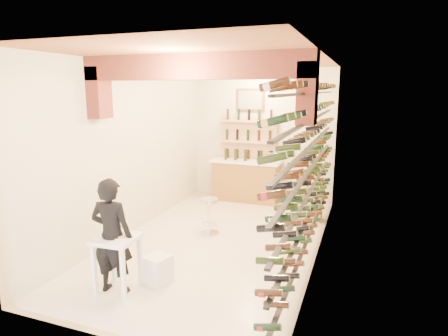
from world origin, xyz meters
name	(u,v)px	position (x,y,z in m)	size (l,w,h in m)	color
ground	(218,241)	(0.00, 0.00, 0.00)	(6.00, 6.00, 0.00)	beige
room_shell	(212,118)	(0.00, -0.26, 2.25)	(3.52, 6.02, 3.21)	beige
wine_rack	(307,163)	(1.53, 0.00, 1.55)	(0.32, 5.70, 2.56)	black
back_counter	(246,180)	(-0.30, 2.65, 0.53)	(1.70, 0.62, 1.29)	olive
back_shelving	(249,153)	(-0.30, 2.89, 1.17)	(1.40, 0.31, 2.73)	tan
tasting_table	(117,247)	(-0.65, -2.09, 0.64)	(0.57, 0.57, 0.95)	white
white_stool	(158,270)	(-0.25, -1.72, 0.20)	(0.33, 0.33, 0.41)	white
person	(112,236)	(-0.70, -2.12, 0.79)	(0.58, 0.38, 1.59)	black
chrome_barstool	(209,214)	(-0.28, 0.27, 0.40)	(0.36, 0.36, 0.70)	silver
crate_lower	(310,213)	(1.40, 1.75, 0.14)	(0.46, 0.33, 0.28)	tan
crate_upper	(310,202)	(1.40, 1.75, 0.40)	(0.41, 0.28, 0.24)	tan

